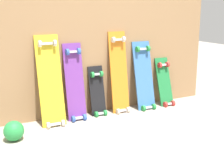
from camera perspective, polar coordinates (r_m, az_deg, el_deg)
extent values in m
plane|color=#A89E8E|center=(3.44, -0.52, -6.93)|extent=(12.00, 12.00, 0.00)
cube|color=#99724C|center=(3.32, -1.07, 6.14)|extent=(2.60, 0.04, 1.55)
cube|color=gold|center=(3.04, -11.61, -1.77)|extent=(0.24, 0.24, 0.95)
cube|color=#B7B7BF|center=(3.05, -10.73, -9.23)|extent=(0.11, 0.04, 0.03)
cube|color=#B7B7BF|center=(3.03, -12.25, 5.75)|extent=(0.11, 0.04, 0.03)
cylinder|color=beige|center=(3.01, -12.02, -9.46)|extent=(0.03, 0.06, 0.06)
cylinder|color=beige|center=(3.05, -9.29, -9.08)|extent=(0.03, 0.06, 0.06)
cylinder|color=beige|center=(2.99, -13.56, 5.69)|extent=(0.03, 0.06, 0.06)
cylinder|color=beige|center=(3.03, -10.81, 5.89)|extent=(0.03, 0.06, 0.06)
cube|color=#6B338C|center=(3.15, -7.08, -1.97)|extent=(0.20, 0.18, 0.86)
cube|color=#B7B7BF|center=(3.17, -6.39, -8.19)|extent=(0.09, 0.04, 0.03)
cube|color=#B7B7BF|center=(3.12, -7.49, 4.31)|extent=(0.09, 0.04, 0.03)
cylinder|color=#3359B2|center=(3.13, -7.35, -8.39)|extent=(0.03, 0.07, 0.07)
cylinder|color=#3359B2|center=(3.17, -5.23, -8.07)|extent=(0.03, 0.07, 0.07)
cylinder|color=#3359B2|center=(3.08, -8.48, 4.25)|extent=(0.03, 0.07, 0.07)
cylinder|color=#3359B2|center=(3.12, -6.32, 4.41)|extent=(0.03, 0.07, 0.07)
cube|color=black|center=(3.28, -2.81, -3.68)|extent=(0.17, 0.15, 0.60)
cube|color=#B7B7BF|center=(3.29, -2.28, -7.40)|extent=(0.08, 0.04, 0.03)
cube|color=#B7B7BF|center=(3.25, -3.01, 0.04)|extent=(0.08, 0.04, 0.03)
cylinder|color=#268C3F|center=(3.25, -3.00, -7.56)|extent=(0.03, 0.06, 0.06)
cylinder|color=#268C3F|center=(3.29, -1.32, -7.30)|extent=(0.03, 0.06, 0.06)
cylinder|color=#268C3F|center=(3.22, -3.74, -0.04)|extent=(0.03, 0.06, 0.06)
cylinder|color=#268C3F|center=(3.26, -2.05, 0.14)|extent=(0.03, 0.06, 0.06)
cube|color=orange|center=(3.34, 1.33, -0.14)|extent=(0.20, 0.16, 0.96)
cube|color=#B7B7BF|center=(3.38, 1.96, -6.82)|extent=(0.09, 0.04, 0.03)
cube|color=#B7B7BF|center=(3.31, 1.08, 6.65)|extent=(0.09, 0.04, 0.03)
cylinder|color=beige|center=(3.33, 1.14, -7.03)|extent=(0.03, 0.06, 0.06)
cylinder|color=beige|center=(3.39, 3.05, -6.70)|extent=(0.03, 0.06, 0.06)
cylinder|color=beige|center=(3.26, 0.23, 6.61)|extent=(0.03, 0.06, 0.06)
cylinder|color=beige|center=(3.32, 2.19, 6.71)|extent=(0.03, 0.06, 0.06)
cube|color=#386BAD|center=(3.49, 6.06, -0.72)|extent=(0.23, 0.21, 0.83)
cube|color=#B7B7BF|center=(3.49, 6.83, -6.21)|extent=(0.10, 0.04, 0.03)
cube|color=#B7B7BF|center=(3.47, 5.73, 4.83)|extent=(0.10, 0.04, 0.03)
cylinder|color=#268C3F|center=(3.44, 6.00, -6.41)|extent=(0.03, 0.06, 0.06)
cylinder|color=#268C3F|center=(3.51, 7.94, -6.05)|extent=(0.03, 0.06, 0.06)
cylinder|color=#268C3F|center=(3.42, 4.88, 4.80)|extent=(0.03, 0.06, 0.06)
cylinder|color=#268C3F|center=(3.49, 6.86, 4.92)|extent=(0.03, 0.06, 0.06)
cube|color=#1E7238|center=(3.67, 9.91, -1.88)|extent=(0.18, 0.21, 0.62)
cube|color=#B7B7BF|center=(3.66, 10.65, -5.50)|extent=(0.08, 0.04, 0.03)
cube|color=#B7B7BF|center=(3.66, 9.62, 1.80)|extent=(0.08, 0.04, 0.03)
cylinder|color=red|center=(3.61, 10.11, -5.62)|extent=(0.03, 0.06, 0.06)
cylinder|color=red|center=(3.68, 11.50, -5.36)|extent=(0.03, 0.06, 0.06)
cylinder|color=red|center=(3.61, 9.07, 1.77)|extent=(0.03, 0.06, 0.06)
cylinder|color=red|center=(3.68, 10.46, 1.90)|extent=(0.03, 0.06, 0.06)
sphere|color=#268C3F|center=(2.82, -18.15, -10.15)|extent=(0.18, 0.18, 0.18)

